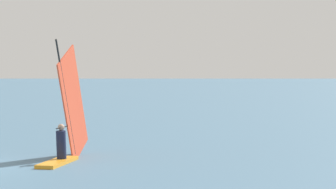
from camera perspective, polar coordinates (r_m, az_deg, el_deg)
name	(u,v)px	position (r m, az deg, el deg)	size (l,w,h in m)	color
windsurfer	(67,127)	(21.69, -9.17, -2.89)	(1.38, 4.39, 4.34)	orange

